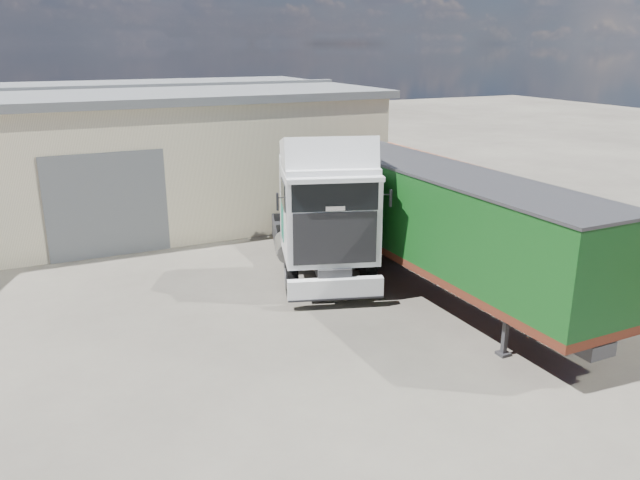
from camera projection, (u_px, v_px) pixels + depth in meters
name	position (u px, v px, depth m)	size (l,w,h in m)	color
ground	(266.00, 375.00, 13.85)	(120.00, 120.00, 0.00)	#2B2823
brick_boundary_wall	(499.00, 206.00, 23.28)	(0.35, 26.00, 2.50)	#964326
tractor_unit	(324.00, 219.00, 18.95)	(4.56, 7.31, 4.67)	black
box_trailer	(444.00, 221.00, 17.54)	(2.59, 11.25, 3.73)	#2D2D30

